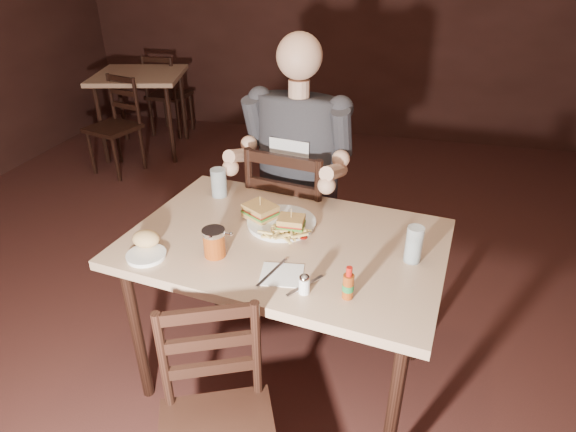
% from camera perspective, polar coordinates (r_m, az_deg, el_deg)
% --- Properties ---
extents(room_shell, '(7.00, 7.00, 7.00)m').
position_cam_1_polar(room_shell, '(1.75, -3.00, 15.85)').
color(room_shell, black).
rests_on(room_shell, ground).
extents(main_table, '(1.36, 1.00, 0.77)m').
position_cam_1_polar(main_table, '(2.00, -0.35, -4.61)').
color(main_table, tan).
rests_on(main_table, ground).
extents(bg_table, '(0.98, 0.98, 0.77)m').
position_cam_1_polar(bg_table, '(4.96, -17.15, 14.86)').
color(bg_table, tan).
rests_on(bg_table, ground).
extents(chair_far, '(0.52, 0.56, 0.97)m').
position_cam_1_polar(chair_far, '(2.62, 1.22, -1.06)').
color(chair_far, black).
rests_on(chair_far, ground).
extents(bg_chair_far, '(0.40, 0.44, 0.85)m').
position_cam_1_polar(bg_chair_far, '(5.48, -13.89, 13.81)').
color(bg_chair_far, black).
rests_on(bg_chair_far, ground).
extents(bg_chair_near, '(0.48, 0.51, 0.83)m').
position_cam_1_polar(bg_chair_near, '(4.58, -20.06, 9.82)').
color(bg_chair_near, black).
rests_on(bg_chair_near, ground).
extents(diner, '(0.63, 0.53, 0.98)m').
position_cam_1_polar(diner, '(2.36, 0.87, 9.05)').
color(diner, '#2C2E31').
rests_on(diner, chair_far).
extents(dinner_plate, '(0.32, 0.32, 0.02)m').
position_cam_1_polar(dinner_plate, '(2.05, -0.77, -0.89)').
color(dinner_plate, white).
rests_on(dinner_plate, main_table).
extents(sandwich_left, '(0.17, 0.16, 0.11)m').
position_cam_1_polar(sandwich_left, '(2.05, -3.30, 1.15)').
color(sandwich_left, tan).
rests_on(sandwich_left, dinner_plate).
extents(sandwich_right, '(0.11, 0.09, 0.09)m').
position_cam_1_polar(sandwich_right, '(1.96, 0.38, -0.48)').
color(sandwich_right, tan).
rests_on(sandwich_right, dinner_plate).
extents(fries_pile, '(0.26, 0.20, 0.04)m').
position_cam_1_polar(fries_pile, '(1.94, -0.65, -1.87)').
color(fries_pile, '#EFCE72').
rests_on(fries_pile, dinner_plate).
extents(ketchup_dollop, '(0.04, 0.04, 0.01)m').
position_cam_1_polar(ketchup_dollop, '(1.93, 1.80, -2.52)').
color(ketchup_dollop, maroon).
rests_on(ketchup_dollop, dinner_plate).
extents(glass_left, '(0.08, 0.08, 0.14)m').
position_cam_1_polar(glass_left, '(2.29, -8.20, 3.93)').
color(glass_left, silver).
rests_on(glass_left, main_table).
extents(glass_right, '(0.07, 0.07, 0.14)m').
position_cam_1_polar(glass_right, '(1.85, 14.69, -3.28)').
color(glass_right, silver).
rests_on(glass_right, main_table).
extents(hot_sauce, '(0.04, 0.04, 0.12)m').
position_cam_1_polar(hot_sauce, '(1.62, 7.17, -7.83)').
color(hot_sauce, '#83350F').
rests_on(hot_sauce, main_table).
extents(salt_shaker, '(0.04, 0.04, 0.07)m').
position_cam_1_polar(salt_shaker, '(1.65, 1.94, -8.11)').
color(salt_shaker, white).
rests_on(salt_shaker, main_table).
extents(syrup_dispenser, '(0.10, 0.10, 0.11)m').
position_cam_1_polar(syrup_dispenser, '(1.85, -8.73, -3.14)').
color(syrup_dispenser, '#83350F').
rests_on(syrup_dispenser, main_table).
extents(napkin, '(0.17, 0.16, 0.00)m').
position_cam_1_polar(napkin, '(1.75, -0.74, -6.97)').
color(napkin, white).
rests_on(napkin, main_table).
extents(knife, '(0.07, 0.19, 0.00)m').
position_cam_1_polar(knife, '(1.75, -1.91, -6.70)').
color(knife, silver).
rests_on(knife, napkin).
extents(fork, '(0.11, 0.15, 0.01)m').
position_cam_1_polar(fork, '(1.69, 2.03, -8.26)').
color(fork, silver).
rests_on(fork, napkin).
extents(side_plate, '(0.16, 0.16, 0.01)m').
position_cam_1_polar(side_plate, '(1.92, -16.43, -4.58)').
color(side_plate, white).
rests_on(side_plate, main_table).
extents(bread_roll, '(0.12, 0.10, 0.06)m').
position_cam_1_polar(bread_roll, '(1.95, -16.47, -2.58)').
color(bread_roll, tan).
rests_on(bread_roll, side_plate).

